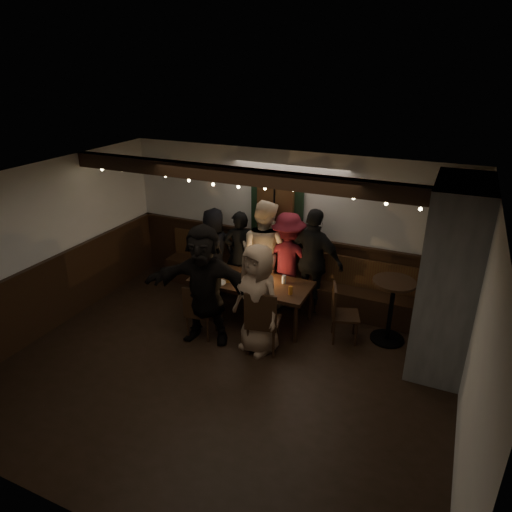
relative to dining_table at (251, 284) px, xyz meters
The scene contains 13 objects.
room 1.36m from the dining_table, ahead, with size 6.02×5.01×2.62m.
dining_table is the anchor object (origin of this frame).
chair_near_left 0.97m from the dining_table, 119.88° to the right, with size 0.45×0.45×0.89m.
chair_near_right 0.98m from the dining_table, 55.64° to the right, with size 0.54×0.54×1.02m.
chair_end 1.48m from the dining_table, ahead, with size 0.51×0.51×0.90m.
high_top 2.19m from the dining_table, ahead, with size 0.63×0.63×1.00m.
person_a 1.25m from the dining_table, 147.06° to the left, with size 0.77×0.50×1.57m, color black.
person_b 0.92m from the dining_table, 127.03° to the left, with size 0.58×0.38×1.58m, color black.
person_c 0.71m from the dining_table, 94.29° to the left, with size 0.90×0.70×1.85m, color beige.
person_d 0.84m from the dining_table, 64.87° to the left, with size 1.07×0.62×1.66m, color #53111B.
person_e 1.11m from the dining_table, 41.39° to the left, with size 1.05×0.44×1.79m, color black.
person_f 0.93m from the dining_table, 114.88° to the right, with size 1.71×0.55×1.85m, color black.
person_g 0.88m from the dining_table, 58.25° to the right, with size 0.81×0.53×1.66m, color #9F8067.
Camera 1 is at (2.55, -4.52, 3.96)m, focal length 32.00 mm.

